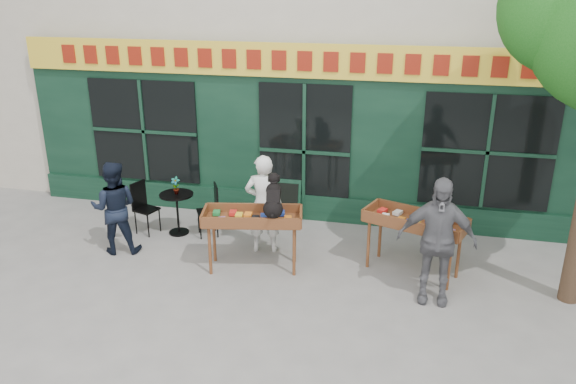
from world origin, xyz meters
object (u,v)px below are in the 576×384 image
Objects in this scene: book_cart_right at (415,224)px; man_right at (436,241)px; book_cart_center at (253,220)px; bistro_table at (177,205)px; woman at (264,204)px; dog at (273,195)px; man_left at (114,208)px.

man_right is at bearing -48.06° from book_cart_right.
book_cart_center reaches higher than bistro_table.
woman is 2.92m from man_right.
dog is 0.90m from woman.
woman is (-0.35, 0.70, -0.45)m from dog.
bistro_table is at bearing -145.57° from man_left.
book_cart_center is 2.40m from man_left.
dog is 0.32× the size of man_right.
man_left is (-2.40, 0.06, -0.03)m from book_cart_center.
book_cart_center is at bearing -29.48° from bistro_table.
bistro_table is (-4.15, 0.54, -0.28)m from book_cart_right.
book_cart_right is at bearing 1.22° from dog.
dog is 0.38× the size of man_left.
man_left is at bearing 166.31° from dog.
book_cart_right is at bearing -1.67° from book_cart_center.
man_left is at bearing 175.85° from man_right.
woman reaches higher than book_cart_center.
man_right reaches higher than book_cart_center.
man_right is at bearing -16.12° from bistro_table.
woman reaches higher than book_cart_right.
man_right is 1.17× the size of man_left.
bistro_table is at bearing 142.33° from dog.
book_cart_center is 2.78m from man_right.
man_right reaches higher than bistro_table.
woman is (0.00, 0.65, 0.02)m from book_cart_center.
dog is 0.36× the size of woman.
book_cart_center is 0.86× the size of man_right.
man_left reaches higher than book_cart_right.
man_right is at bearing -18.01° from dog.
woman is 2.47m from man_left.
dog is at bearing 173.55° from man_right.
book_cart_center is at bearing 173.36° from man_right.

